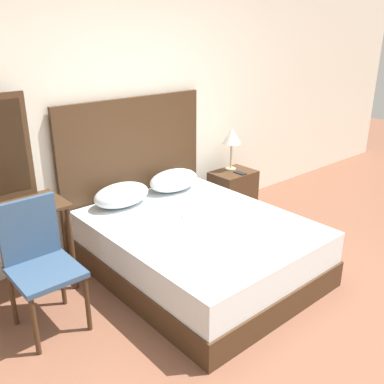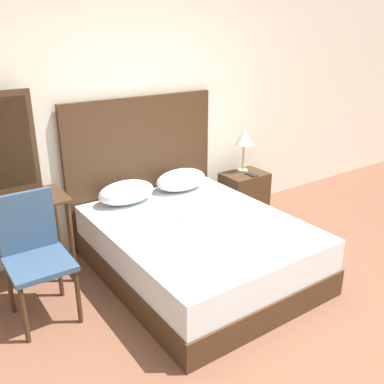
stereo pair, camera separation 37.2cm
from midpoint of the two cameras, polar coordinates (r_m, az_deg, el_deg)
ground_plane at (r=3.29m, az=16.92°, el=-19.69°), size 16.00×16.00×0.00m
wall_back at (r=4.33m, az=-5.44°, el=11.06°), size 10.00×0.06×2.70m
bed at (r=3.87m, az=3.61°, el=-7.51°), size 1.57×1.95×0.51m
headboard at (r=4.43m, az=-4.25°, el=3.14°), size 1.65×0.05×1.47m
pillow_left at (r=4.13m, az=-6.21°, el=-0.09°), size 0.56×0.35×0.22m
pillow_right at (r=4.44m, az=0.94°, el=1.60°), size 0.56×0.35×0.22m
phone_on_bed at (r=3.83m, az=2.02°, el=-3.38°), size 0.12×0.17×0.01m
nightstand at (r=5.03m, az=9.04°, el=-0.47°), size 0.50×0.37×0.54m
table_lamp at (r=4.90m, az=9.14°, el=7.02°), size 0.21×0.21×0.49m
phone_on_nightstand at (r=4.88m, az=10.09°, el=2.24°), size 0.07×0.15×0.01m
vanity_desk at (r=3.74m, az=-19.62°, el=-3.52°), size 0.80×0.47×0.78m
vanity_mirror at (r=3.74m, az=-21.61°, el=5.88°), size 0.57×0.03×0.86m
chair at (r=3.36m, az=-17.36°, el=-7.36°), size 0.45×0.48×0.97m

